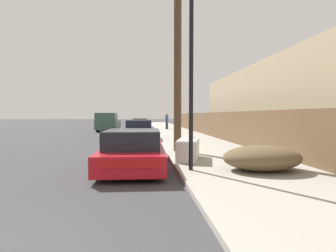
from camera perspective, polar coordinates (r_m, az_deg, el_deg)
name	(u,v)px	position (r m, az deg, el deg)	size (l,w,h in m)	color
sidewalk_curb	(174,131)	(25.82, 1.22, -1.16)	(4.20, 63.00, 0.12)	#9E998E
discarded_fridge	(188,149)	(9.17, 4.43, -5.07)	(1.09, 1.78, 0.73)	silver
parked_sports_car_red	(133,151)	(8.26, -7.53, -5.34)	(1.98, 4.34, 1.21)	red
car_parked_mid	(140,131)	(17.17, -6.16, -1.05)	(2.02, 4.51, 1.35)	#2D478C
car_parked_far	(140,125)	(27.48, -6.19, 0.20)	(1.90, 4.52, 1.31)	#5B1E19
pickup_truck	(108,122)	(28.19, -12.91, 0.86)	(2.09, 5.84, 1.87)	#385647
utility_pole	(178,43)	(11.63, 2.11, 17.60)	(1.80, 0.33, 9.00)	#4C3826
street_lamp	(191,64)	(7.46, 5.07, 13.25)	(0.26, 0.26, 5.13)	black
brush_pile	(262,158)	(7.80, 19.79, -6.54)	(2.21, 1.57, 0.70)	brown
wooden_fence	(216,125)	(18.20, 10.43, 0.22)	(0.08, 31.91, 1.73)	brown
building_right_house	(297,104)	(18.24, 26.28, 4.35)	(6.00, 19.41, 4.72)	tan
pedestrian	(167,121)	(28.56, -0.26, 1.12)	(0.34, 0.34, 1.76)	#282D42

